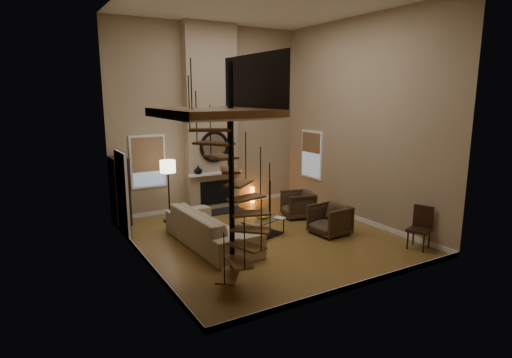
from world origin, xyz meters
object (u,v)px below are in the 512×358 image
hutch (120,191)px  accent_lamp (252,195)px  floor_lamp (168,171)px  sofa (211,228)px  coffee_table (264,226)px  armchair_near (301,205)px  armchair_far (332,220)px  side_chair (421,226)px

hutch → accent_lamp: 4.30m
hutch → floor_lamp: size_ratio=1.04×
sofa → coffee_table: size_ratio=2.37×
armchair_near → sofa: bearing=-60.6°
hutch → coffee_table: 4.01m
armchair_far → floor_lamp: bearing=-137.3°
sofa → coffee_table: bearing=-100.2°
coffee_table → accent_lamp: size_ratio=2.35×
hutch → floor_lamp: (1.23, -0.35, 0.46)m
hutch → floor_lamp: bearing=-15.8°
armchair_near → floor_lamp: floor_lamp is taller
sofa → coffee_table: 1.37m
sofa → accent_lamp: 3.98m
hutch → sofa: hutch is taller
sofa → armchair_far: (2.99, -0.83, -0.04)m
sofa → side_chair: size_ratio=2.96×
armchair_near → floor_lamp: 3.86m
coffee_table → accent_lamp: accent_lamp is taller
armchair_near → armchair_far: size_ratio=0.98×
armchair_far → accent_lamp: armchair_far is taller
coffee_table → hutch: bearing=135.6°
armchair_far → hutch: bearing=-131.2°
coffee_table → floor_lamp: bearing=123.4°
hutch → side_chair: hutch is taller
armchair_far → accent_lamp: 3.69m
hutch → accent_lamp: size_ratio=3.40×
armchair_far → coffee_table: (-1.63, 0.65, -0.07)m
coffee_table → side_chair: 3.67m
armchair_near → armchair_far: bearing=9.1°
floor_lamp → side_chair: floor_lamp is taller
side_chair → armchair_far: bearing=120.9°
armchair_near → coffee_table: (-1.82, -0.96, -0.07)m
side_chair → floor_lamp: bearing=131.5°
accent_lamp → floor_lamp: bearing=-168.4°
hutch → coffee_table: hutch is taller
armchair_near → side_chair: 3.53m
sofa → side_chair: bearing=-125.4°
sofa → armchair_far: bearing=-108.0°
armchair_near → coffee_table: size_ratio=0.69×
hutch → floor_lamp: hutch is taller
sofa → floor_lamp: 2.47m
hutch → side_chair: size_ratio=1.81×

